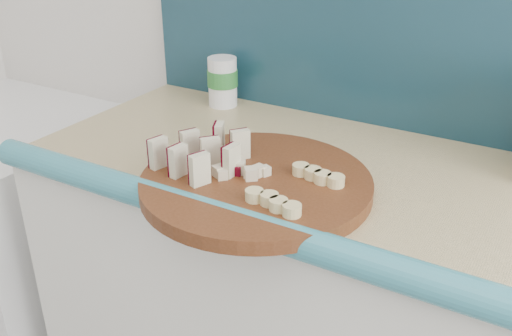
{
  "coord_description": "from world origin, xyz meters",
  "views": [
    {
      "loc": [
        0.08,
        0.46,
        1.45
      ],
      "look_at": [
        -0.42,
        1.32,
        0.96
      ],
      "focal_mm": 40.0,
      "sensor_mm": 36.0,
      "label": 1
    }
  ],
  "objects": [
    {
      "name": "porcelain_fixture",
      "position": [
        -1.45,
        1.5,
        0.4
      ],
      "size": [
        0.7,
        0.72,
        0.84
      ],
      "color": "white",
      "rests_on": "ground"
    },
    {
      "name": "banana_slices",
      "position": [
        -0.32,
        1.31,
        0.95
      ],
      "size": [
        0.14,
        0.18,
        0.02
      ],
      "color": "beige",
      "rests_on": "cutting_board"
    },
    {
      "name": "apple_chunks",
      "position": [
        -0.45,
        1.33,
        0.95
      ],
      "size": [
        0.06,
        0.07,
        0.02
      ],
      "color": "beige",
      "rests_on": "cutting_board"
    },
    {
      "name": "cutting_board",
      "position": [
        -0.42,
        1.32,
        0.92
      ],
      "size": [
        0.53,
        0.53,
        0.03
      ],
      "primitive_type": "cylinder",
      "rotation": [
        0.0,
        0.0,
        -0.17
      ],
      "color": "#47230F",
      "rests_on": "kitchen_counter"
    },
    {
      "name": "apple_wedges",
      "position": [
        -0.54,
        1.31,
        0.97
      ],
      "size": [
        0.17,
        0.19,
        0.06
      ],
      "color": "beige",
      "rests_on": "cutting_board"
    },
    {
      "name": "canister",
      "position": [
        -0.75,
        1.71,
        0.98
      ],
      "size": [
        0.08,
        0.08,
        0.13
      ],
      "rotation": [
        0.0,
        0.0,
        -0.01
      ],
      "color": "white",
      "rests_on": "kitchen_counter"
    }
  ]
}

